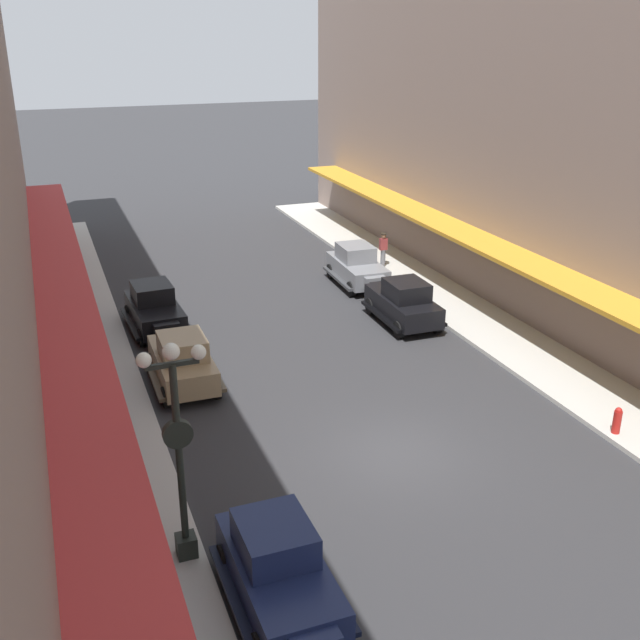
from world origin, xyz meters
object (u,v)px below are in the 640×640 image
(pedestrian_0, at_px, (383,249))
(pedestrian_1, at_px, (74,360))
(parked_car_0, at_px, (357,265))
(parked_car_2, at_px, (154,307))
(lamp_post_with_clock, at_px, (178,445))
(parked_car_1, at_px, (279,567))
(parked_car_4, at_px, (404,301))
(fire_hydrant, at_px, (617,420))
(parked_car_3, at_px, (182,359))

(pedestrian_0, distance_m, pedestrian_1, 17.04)
(parked_car_0, relative_size, parked_car_2, 1.00)
(parked_car_0, xyz_separation_m, lamp_post_with_clock, (-11.20, -16.27, 2.04))
(lamp_post_with_clock, distance_m, pedestrian_1, 10.18)
(parked_car_0, relative_size, parked_car_1, 1.01)
(parked_car_1, relative_size, parked_car_4, 1.00)
(parked_car_0, distance_m, pedestrian_0, 2.72)
(parked_car_0, relative_size, fire_hydrant, 5.26)
(parked_car_0, xyz_separation_m, parked_car_4, (-0.18, -5.07, 0.00))
(pedestrian_0, bearing_deg, parked_car_1, -120.54)
(fire_hydrant, bearing_deg, pedestrian_0, 88.10)
(parked_car_0, height_order, parked_car_1, same)
(pedestrian_0, bearing_deg, lamp_post_with_clock, -126.54)
(parked_car_2, distance_m, lamp_post_with_clock, 14.28)
(parked_car_3, xyz_separation_m, pedestrian_0, (11.64, 9.18, 0.07))
(parked_car_1, bearing_deg, pedestrian_0, 59.46)
(parked_car_0, distance_m, parked_car_3, 12.11)
(parked_car_1, distance_m, parked_car_2, 16.07)
(parked_car_3, distance_m, fire_hydrant, 13.59)
(parked_car_3, distance_m, lamp_post_with_clock, 9.18)
(parked_car_0, relative_size, pedestrian_1, 2.58)
(parked_car_0, distance_m, fire_hydrant, 15.42)
(parked_car_1, height_order, parked_car_2, same)
(lamp_post_with_clock, height_order, pedestrian_1, lamp_post_with_clock)
(parked_car_2, bearing_deg, parked_car_4, -16.84)
(parked_car_0, xyz_separation_m, pedestrian_0, (2.12, 1.70, 0.07))
(parked_car_3, relative_size, lamp_post_with_clock, 0.83)
(parked_car_3, relative_size, parked_car_4, 1.00)
(parked_car_1, relative_size, parked_car_3, 1.00)
(fire_hydrant, bearing_deg, pedestrian_1, 148.26)
(parked_car_1, xyz_separation_m, pedestrian_0, (11.80, 20.00, 0.07))
(parked_car_0, bearing_deg, pedestrian_1, -153.47)
(parked_car_3, bearing_deg, parked_car_1, -90.85)
(fire_hydrant, xyz_separation_m, pedestrian_0, (0.57, 17.04, 0.45))
(pedestrian_0, height_order, pedestrian_1, same)
(lamp_post_with_clock, bearing_deg, pedestrian_0, 53.46)
(parked_car_4, height_order, pedestrian_0, parked_car_4)
(pedestrian_1, bearing_deg, fire_hydrant, -31.74)
(parked_car_0, xyz_separation_m, parked_car_3, (-9.52, -7.48, 0.00))
(parked_car_4, relative_size, lamp_post_with_clock, 0.83)
(parked_car_1, distance_m, lamp_post_with_clock, 3.25)
(parked_car_4, xyz_separation_m, lamp_post_with_clock, (-11.01, -11.20, 2.04))
(parked_car_1, xyz_separation_m, fire_hydrant, (11.24, 2.97, -0.38))
(parked_car_0, bearing_deg, parked_car_3, -141.85)
(pedestrian_1, bearing_deg, parked_car_2, 51.97)
(lamp_post_with_clock, bearing_deg, parked_car_1, -53.31)
(fire_hydrant, relative_size, pedestrian_0, 0.49)
(pedestrian_0, bearing_deg, pedestrian_1, -151.54)
(parked_car_2, bearing_deg, pedestrian_0, 18.56)
(parked_car_1, relative_size, lamp_post_with_clock, 0.83)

